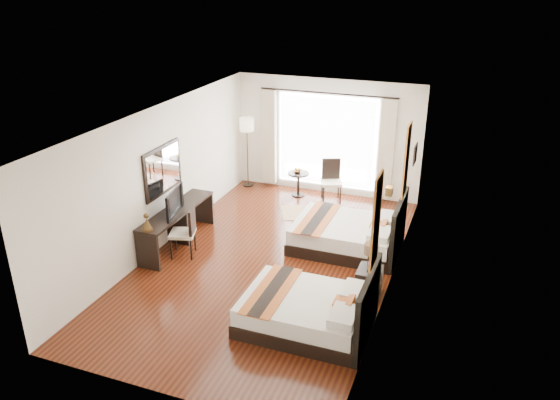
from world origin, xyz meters
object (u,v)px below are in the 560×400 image
(bed_near, at_px, (310,311))
(fruit_bowl, at_px, (298,172))
(floor_lamp, at_px, (247,129))
(vase, at_px, (371,268))
(nightstand, at_px, (369,281))
(side_table, at_px, (298,184))
(console_desk, at_px, (178,227))
(bed_far, at_px, (350,234))
(television, at_px, (170,202))
(table_lamp, at_px, (371,250))
(desk_chair, at_px, (184,241))
(window_chair, at_px, (331,189))

(bed_near, height_order, fruit_bowl, bed_near)
(floor_lamp, distance_m, fruit_bowl, 1.65)
(vase, bearing_deg, nightstand, 106.20)
(bed_near, distance_m, side_table, 5.30)
(console_desk, height_order, fruit_bowl, console_desk)
(bed_far, height_order, television, television)
(bed_far, height_order, table_lamp, bed_far)
(bed_far, bearing_deg, desk_chair, -154.53)
(fruit_bowl, height_order, window_chair, window_chair)
(console_desk, xyz_separation_m, floor_lamp, (0.03, 3.43, 1.11))
(vase, bearing_deg, side_table, 123.69)
(bed_near, height_order, floor_lamp, floor_lamp)
(nightstand, height_order, television, television)
(nightstand, bearing_deg, side_table, 124.19)
(vase, xyz_separation_m, side_table, (-2.57, 3.85, -0.27))
(television, height_order, floor_lamp, floor_lamp)
(table_lamp, bearing_deg, desk_chair, -179.90)
(console_desk, distance_m, television, 0.67)
(table_lamp, bearing_deg, nightstand, -80.03)
(bed_near, height_order, nightstand, bed_near)
(desk_chair, bearing_deg, television, -41.86)
(table_lamp, relative_size, side_table, 0.66)
(bed_far, height_order, side_table, bed_far)
(vase, distance_m, side_table, 4.63)
(desk_chair, distance_m, window_chair, 4.07)
(bed_far, distance_m, side_table, 2.87)
(nightstand, distance_m, side_table, 4.50)
(console_desk, relative_size, floor_lamp, 1.25)
(nightstand, relative_size, desk_chair, 0.50)
(console_desk, distance_m, window_chair, 3.94)
(floor_lamp, xyz_separation_m, window_chair, (2.24, -0.21, -1.19))
(desk_chair, relative_size, window_chair, 0.98)
(side_table, height_order, window_chair, window_chair)
(table_lamp, xyz_separation_m, fruit_bowl, (-2.53, 3.61, -0.15))
(desk_chair, bearing_deg, window_chair, -135.89)
(vase, xyz_separation_m, console_desk, (-4.00, 0.60, -0.19))
(table_lamp, xyz_separation_m, console_desk, (-3.95, 0.35, -0.39))
(floor_lamp, relative_size, fruit_bowl, 9.13)
(fruit_bowl, xyz_separation_m, window_chair, (0.86, -0.03, -0.31))
(bed_far, relative_size, console_desk, 0.94)
(nightstand, bearing_deg, television, 176.25)
(nightstand, distance_m, console_desk, 4.00)
(television, relative_size, fruit_bowl, 4.58)
(fruit_bowl, bearing_deg, vase, -56.05)
(desk_chair, distance_m, floor_lamp, 3.99)
(bed_far, xyz_separation_m, table_lamp, (0.68, -1.38, 0.46))
(bed_far, height_order, nightstand, bed_far)
(floor_lamp, bearing_deg, fruit_bowl, -7.36)
(table_lamp, height_order, fruit_bowl, table_lamp)
(nightstand, bearing_deg, floor_lamp, 135.28)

